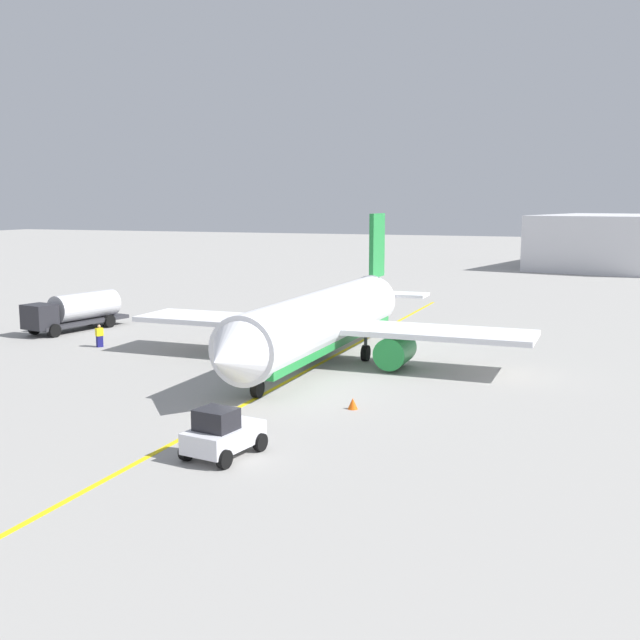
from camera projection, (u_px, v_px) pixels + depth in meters
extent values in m
plane|color=#9E9B96|center=(320.00, 364.00, 51.79)|extent=(400.00, 400.00, 0.00)
cylinder|color=white|center=(320.00, 321.00, 51.34)|extent=(23.41, 4.24, 3.93)
cube|color=#238C3D|center=(320.00, 336.00, 51.50)|extent=(22.10, 3.52, 1.10)
cone|color=white|center=(229.00, 357.00, 39.38)|extent=(3.30, 3.81, 3.77)
cone|color=white|center=(379.00, 293.00, 63.83)|extent=(4.59, 3.40, 3.34)
cube|color=#238C3D|center=(377.00, 245.00, 62.62)|extent=(3.20, 0.40, 5.20)
cube|color=white|center=(377.00, 293.00, 63.23)|extent=(2.51, 8.43, 0.24)
cube|color=white|center=(325.00, 326.00, 52.33)|extent=(5.18, 28.16, 0.36)
cylinder|color=#238C3D|center=(395.00, 351.00, 49.93)|extent=(3.23, 2.14, 2.10)
cylinder|color=#238C3D|center=(252.00, 340.00, 53.64)|extent=(3.23, 2.14, 2.10)
cylinder|color=#4C4C51|center=(257.00, 377.00, 42.64)|extent=(0.24, 0.24, 1.24)
cylinder|color=black|center=(257.00, 388.00, 42.74)|extent=(1.11, 0.41, 1.10)
cylinder|color=#4C4C51|center=(366.00, 344.00, 52.52)|extent=(0.24, 0.24, 1.24)
cylinder|color=black|center=(366.00, 353.00, 52.62)|extent=(1.11, 0.41, 1.10)
cylinder|color=#4C4C51|center=(296.00, 339.00, 54.38)|extent=(0.24, 0.24, 1.24)
cylinder|color=black|center=(296.00, 348.00, 54.48)|extent=(1.11, 0.41, 1.10)
cube|color=#2D2D33|center=(80.00, 322.00, 65.48)|extent=(9.31, 4.25, 0.30)
cube|color=#232328|center=(40.00, 317.00, 61.90)|extent=(2.44, 2.75, 2.00)
cube|color=black|center=(30.00, 313.00, 61.09)|extent=(0.56, 1.99, 0.90)
cylinder|color=silver|center=(85.00, 306.00, 65.78)|extent=(6.52, 3.49, 2.30)
cylinder|color=black|center=(55.00, 331.00, 61.75)|extent=(1.15, 0.56, 1.10)
cylinder|color=black|center=(34.00, 328.00, 63.06)|extent=(1.15, 0.56, 1.10)
cylinder|color=black|center=(110.00, 321.00, 66.66)|extent=(1.15, 0.56, 1.10)
cylinder|color=black|center=(90.00, 319.00, 67.97)|extent=(1.15, 0.56, 1.10)
cube|color=silver|center=(224.00, 437.00, 32.91)|extent=(3.88, 2.57, 0.90)
cube|color=black|center=(216.00, 419.00, 32.34)|extent=(1.65, 1.81, 0.90)
cylinder|color=black|center=(224.00, 435.00, 34.58)|extent=(0.84, 0.43, 0.80)
cylinder|color=black|center=(260.00, 442.00, 33.59)|extent=(0.84, 0.43, 0.80)
cylinder|color=black|center=(187.00, 451.00, 32.36)|extent=(0.84, 0.43, 0.80)
cylinder|color=black|center=(224.00, 459.00, 31.37)|extent=(0.84, 0.43, 0.80)
cube|color=navy|center=(100.00, 341.00, 57.70)|extent=(0.54, 0.50, 0.85)
cube|color=yellow|center=(99.00, 332.00, 57.59)|extent=(0.63, 0.57, 0.60)
sphere|color=tan|center=(99.00, 326.00, 57.52)|extent=(0.24, 0.24, 0.24)
cone|color=#F2590F|center=(353.00, 403.00, 40.41)|extent=(0.54, 0.54, 0.60)
cube|color=silver|center=(609.00, 241.00, 126.77)|extent=(34.70, 25.92, 8.74)
cube|color=#4C515B|center=(550.00, 247.00, 132.28)|extent=(21.26, 5.09, 5.77)
cube|color=yellow|center=(320.00, 364.00, 51.79)|extent=(68.63, 1.24, 0.01)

